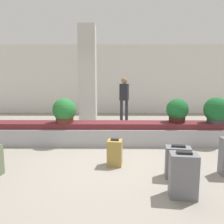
# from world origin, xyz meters

# --- Properties ---
(ground_plane) EXTENTS (18.00, 18.00, 0.00)m
(ground_plane) POSITION_xyz_m (0.00, 0.00, 0.00)
(ground_plane) COLOR gray
(back_wall) EXTENTS (18.00, 0.06, 3.20)m
(back_wall) POSITION_xyz_m (0.00, 6.45, 1.60)
(back_wall) COLOR silver
(back_wall) RESTS_ON ground_plane
(carousel) EXTENTS (7.57, 0.70, 0.53)m
(carousel) POSITION_xyz_m (0.00, 1.24, 0.25)
(carousel) COLOR #9E9EA3
(carousel) RESTS_ON ground_plane
(pillar) EXTENTS (0.52, 0.52, 3.20)m
(pillar) POSITION_xyz_m (-0.77, 2.85, 1.60)
(pillar) COLOR beige
(pillar) RESTS_ON ground_plane
(suitcase_2) EXTENTS (0.42, 0.29, 0.53)m
(suitcase_2) POSITION_xyz_m (1.06, -0.68, 0.25)
(suitcase_2) COLOR slate
(suitcase_2) RESTS_ON ground_plane
(suitcase_3) EXTENTS (0.29, 0.28, 0.50)m
(suitcase_3) POSITION_xyz_m (0.06, -0.17, 0.24)
(suitcase_3) COLOR #A3843D
(suitcase_3) RESTS_ON ground_plane
(suitcase_4) EXTENTS (0.38, 0.30, 0.62)m
(suitcase_4) POSITION_xyz_m (0.96, -1.26, 0.30)
(suitcase_4) COLOR slate
(suitcase_4) RESTS_ON ground_plane
(potted_plant_0) EXTENTS (0.58, 0.58, 0.62)m
(potted_plant_0) POSITION_xyz_m (2.47, 1.13, 0.83)
(potted_plant_0) COLOR #2D2D2D
(potted_plant_0) RESTS_ON carousel
(potted_plant_1) EXTENTS (0.53, 0.53, 0.57)m
(potted_plant_1) POSITION_xyz_m (1.59, 1.27, 0.81)
(potted_plant_1) COLOR #381914
(potted_plant_1) RESTS_ON carousel
(potted_plant_2) EXTENTS (0.56, 0.56, 0.60)m
(potted_plant_2) POSITION_xyz_m (-1.14, 1.15, 0.82)
(potted_plant_2) COLOR #4C2319
(potted_plant_2) RESTS_ON carousel
(traveler_0) EXTENTS (0.36, 0.29, 1.66)m
(traveler_0) POSITION_xyz_m (0.43, 4.28, 0.99)
(traveler_0) COLOR #282833
(traveler_0) RESTS_ON ground_plane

